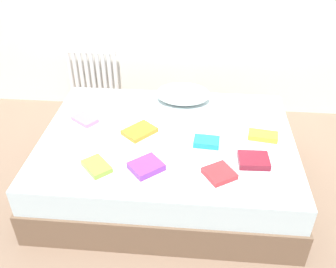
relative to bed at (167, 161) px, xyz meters
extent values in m
plane|color=#7F6651|center=(0.00, 0.00, -0.25)|extent=(8.00, 8.00, 0.00)
cube|color=brown|center=(0.00, 0.00, -0.11)|extent=(2.00, 1.50, 0.28)
cube|color=silver|center=(0.00, 0.00, 0.14)|extent=(1.96, 1.46, 0.22)
cylinder|color=white|center=(-1.17, 1.20, 0.17)|extent=(0.04, 0.04, 0.57)
cylinder|color=white|center=(-1.10, 1.20, 0.17)|extent=(0.04, 0.04, 0.57)
cylinder|color=white|center=(-1.04, 1.20, 0.17)|extent=(0.04, 0.04, 0.57)
cylinder|color=white|center=(-0.98, 1.20, 0.17)|extent=(0.04, 0.04, 0.57)
cylinder|color=white|center=(-0.92, 1.20, 0.17)|extent=(0.04, 0.04, 0.57)
cylinder|color=white|center=(-0.85, 1.20, 0.17)|extent=(0.04, 0.04, 0.57)
cylinder|color=white|center=(-0.79, 1.20, 0.17)|extent=(0.04, 0.04, 0.57)
cylinder|color=white|center=(-0.73, 1.20, 0.17)|extent=(0.04, 0.04, 0.57)
cylinder|color=white|center=(-0.67, 1.20, 0.17)|extent=(0.04, 0.04, 0.57)
cube|color=white|center=(-0.92, 1.20, 0.43)|extent=(0.54, 0.04, 0.04)
cube|color=white|center=(-0.92, 1.20, -0.10)|extent=(0.54, 0.04, 0.04)
ellipsoid|color=white|center=(0.09, 0.54, 0.33)|extent=(0.48, 0.33, 0.16)
cube|color=teal|center=(0.30, -0.09, 0.28)|extent=(0.20, 0.14, 0.05)
cube|color=purple|center=(-0.11, -0.42, 0.28)|extent=(0.28, 0.27, 0.05)
cube|color=maroon|center=(0.64, -0.28, 0.28)|extent=(0.22, 0.19, 0.05)
cube|color=red|center=(0.39, -0.44, 0.27)|extent=(0.25, 0.25, 0.04)
cube|color=#8CC638|center=(-0.45, -0.44, 0.27)|extent=(0.24, 0.25, 0.04)
cube|color=orange|center=(-0.22, 0.01, 0.27)|extent=(0.29, 0.30, 0.04)
cube|color=white|center=(-0.74, -0.24, 0.27)|extent=(0.24, 0.21, 0.04)
cube|color=pink|center=(-0.70, 0.15, 0.27)|extent=(0.24, 0.23, 0.03)
cube|color=yellow|center=(0.74, 0.03, 0.27)|extent=(0.24, 0.15, 0.04)
camera|label=1|loc=(0.22, -2.38, 1.93)|focal=39.84mm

